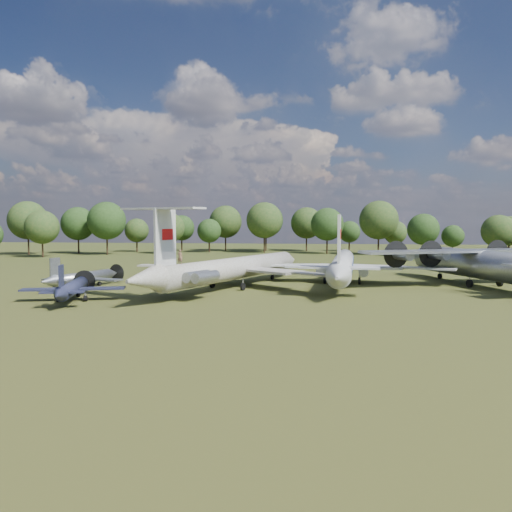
# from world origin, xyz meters

# --- Properties ---
(ground) EXTENTS (300.00, 300.00, 0.00)m
(ground) POSITION_xyz_m (0.00, 0.00, 0.00)
(ground) COLOR #233913
(ground) RESTS_ON ground
(il62_airliner) EXTENTS (51.33, 56.97, 4.57)m
(il62_airliner) POSITION_xyz_m (2.23, 1.19, 2.29)
(il62_airliner) COLOR silver
(il62_airliner) RESTS_ON ground
(tu104_jet) EXTENTS (38.31, 48.81, 4.61)m
(tu104_jet) POSITION_xyz_m (18.76, 8.65, 2.30)
(tu104_jet) COLOR silver
(tu104_jet) RESTS_ON ground
(an12_transport) EXTENTS (50.47, 53.09, 5.59)m
(an12_transport) POSITION_xyz_m (39.75, 7.65, 2.79)
(an12_transport) COLOR #A9ABB1
(an12_transport) RESTS_ON ground
(small_prop_west) EXTENTS (16.63, 19.89, 2.53)m
(small_prop_west) POSITION_xyz_m (-15.84, -13.65, 1.26)
(small_prop_west) COLOR black
(small_prop_west) RESTS_ON ground
(small_prop_northwest) EXTENTS (16.91, 19.81, 2.47)m
(small_prop_northwest) POSITION_xyz_m (-19.97, -2.06, 1.24)
(small_prop_northwest) COLOR #919498
(small_prop_northwest) RESTS_ON ground
(person_on_il62) EXTENTS (0.74, 0.55, 1.86)m
(person_on_il62) POSITION_xyz_m (-2.82, -10.57, 5.50)
(person_on_il62) COLOR brown
(person_on_il62) RESTS_ON il62_airliner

